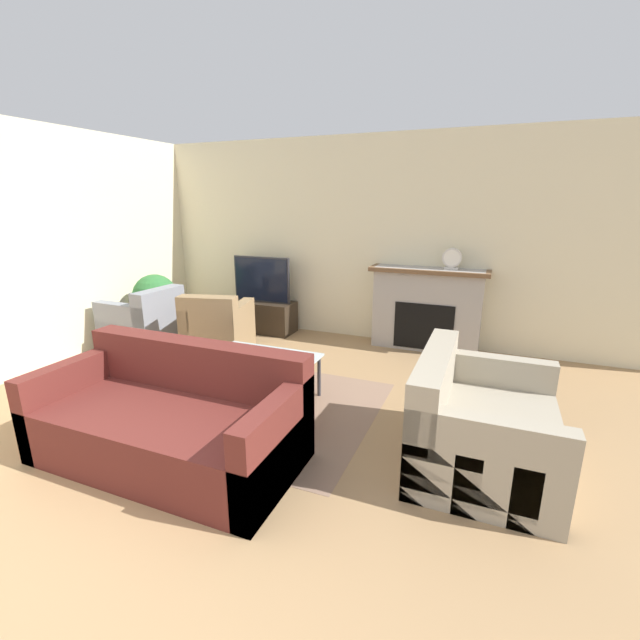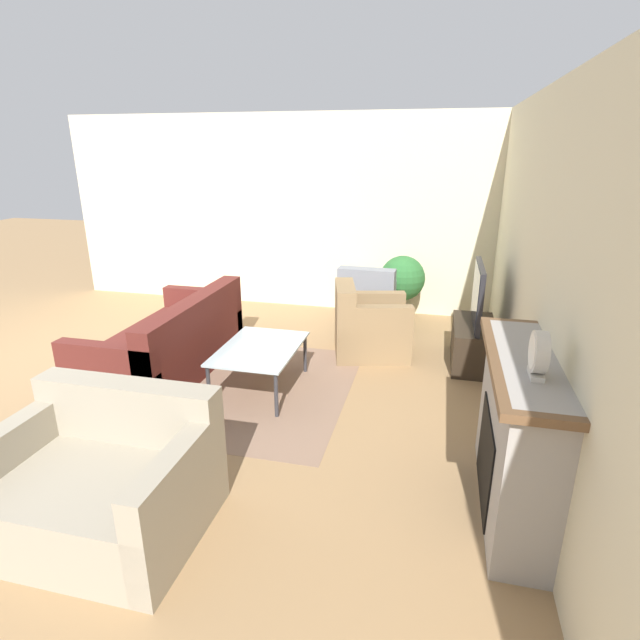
{
  "view_description": "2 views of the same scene",
  "coord_description": "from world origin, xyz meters",
  "px_view_note": "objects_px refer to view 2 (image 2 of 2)",
  "views": [
    {
      "loc": [
        1.93,
        -0.86,
        1.88
      ],
      "look_at": [
        0.27,
        3.18,
        0.65
      ],
      "focal_mm": 24.0,
      "sensor_mm": 36.0,
      "label": 1
    },
    {
      "loc": [
        4.12,
        4.02,
        2.24
      ],
      "look_at": [
        0.34,
        3.11,
        0.89
      ],
      "focal_mm": 28.0,
      "sensor_mm": 36.0,
      "label": 2
    }
  ],
  "objects_px": {
    "armchair_accent": "(368,329)",
    "mantel_clock": "(539,354)",
    "couch_sectional": "(169,346)",
    "armchair_by_window": "(370,302)",
    "tv": "(478,295)",
    "potted_plant": "(402,281)",
    "coffee_table": "(260,351)",
    "couch_loveseat": "(103,484)"
  },
  "relations": [
    {
      "from": "couch_sectional",
      "to": "mantel_clock",
      "type": "xyz_separation_m",
      "value": [
        1.62,
        3.21,
        0.91
      ]
    },
    {
      "from": "armchair_by_window",
      "to": "potted_plant",
      "type": "distance_m",
      "value": 0.51
    },
    {
      "from": "armchair_by_window",
      "to": "coffee_table",
      "type": "distance_m",
      "value": 2.28
    },
    {
      "from": "potted_plant",
      "to": "coffee_table",
      "type": "bearing_deg",
      "value": -26.66
    },
    {
      "from": "armchair_accent",
      "to": "potted_plant",
      "type": "height_order",
      "value": "potted_plant"
    },
    {
      "from": "tv",
      "to": "armchair_accent",
      "type": "xyz_separation_m",
      "value": [
        0.02,
        -1.14,
        -0.48
      ]
    },
    {
      "from": "couch_sectional",
      "to": "mantel_clock",
      "type": "height_order",
      "value": "mantel_clock"
    },
    {
      "from": "couch_loveseat",
      "to": "mantel_clock",
      "type": "relative_size",
      "value": 4.77
    },
    {
      "from": "couch_loveseat",
      "to": "coffee_table",
      "type": "distance_m",
      "value": 2.0
    },
    {
      "from": "tv",
      "to": "armchair_by_window",
      "type": "relative_size",
      "value": 0.99
    },
    {
      "from": "armchair_accent",
      "to": "mantel_clock",
      "type": "relative_size",
      "value": 3.61
    },
    {
      "from": "couch_sectional",
      "to": "armchair_by_window",
      "type": "height_order",
      "value": "same"
    },
    {
      "from": "tv",
      "to": "couch_loveseat",
      "type": "distance_m",
      "value": 3.9
    },
    {
      "from": "coffee_table",
      "to": "potted_plant",
      "type": "xyz_separation_m",
      "value": [
        -2.3,
        1.15,
        0.18
      ]
    },
    {
      "from": "tv",
      "to": "couch_sectional",
      "type": "xyz_separation_m",
      "value": [
        0.98,
        -3.08,
        -0.49
      ]
    },
    {
      "from": "coffee_table",
      "to": "mantel_clock",
      "type": "bearing_deg",
      "value": 55.59
    },
    {
      "from": "couch_sectional",
      "to": "armchair_accent",
      "type": "height_order",
      "value": "same"
    },
    {
      "from": "tv",
      "to": "coffee_table",
      "type": "xyz_separation_m",
      "value": [
        1.12,
        -2.03,
        -0.38
      ]
    },
    {
      "from": "tv",
      "to": "armchair_accent",
      "type": "bearing_deg",
      "value": -89.09
    },
    {
      "from": "tv",
      "to": "coffee_table",
      "type": "bearing_deg",
      "value": -61.04
    },
    {
      "from": "couch_loveseat",
      "to": "couch_sectional",
      "type": "bearing_deg",
      "value": 109.7
    },
    {
      "from": "tv",
      "to": "potted_plant",
      "type": "relative_size",
      "value": 0.96
    },
    {
      "from": "couch_loveseat",
      "to": "mantel_clock",
      "type": "distance_m",
      "value": 2.66
    },
    {
      "from": "couch_loveseat",
      "to": "mantel_clock",
      "type": "height_order",
      "value": "mantel_clock"
    },
    {
      "from": "couch_sectional",
      "to": "couch_loveseat",
      "type": "height_order",
      "value": "same"
    },
    {
      "from": "tv",
      "to": "couch_sectional",
      "type": "height_order",
      "value": "tv"
    },
    {
      "from": "coffee_table",
      "to": "couch_sectional",
      "type": "bearing_deg",
      "value": -97.76
    },
    {
      "from": "armchair_by_window",
      "to": "armchair_accent",
      "type": "height_order",
      "value": "same"
    },
    {
      "from": "armchair_accent",
      "to": "coffee_table",
      "type": "bearing_deg",
      "value": 127.4
    },
    {
      "from": "armchair_by_window",
      "to": "coffee_table",
      "type": "bearing_deg",
      "value": 72.9
    },
    {
      "from": "couch_loveseat",
      "to": "armchair_accent",
      "type": "bearing_deg",
      "value": 69.0
    },
    {
      "from": "armchair_by_window",
      "to": "armchair_accent",
      "type": "bearing_deg",
      "value": 99.6
    },
    {
      "from": "armchair_accent",
      "to": "couch_sectional",
      "type": "bearing_deg",
      "value": 102.49
    },
    {
      "from": "mantel_clock",
      "to": "armchair_accent",
      "type": "bearing_deg",
      "value": -153.79
    },
    {
      "from": "coffee_table",
      "to": "mantel_clock",
      "type": "distance_m",
      "value": 2.73
    },
    {
      "from": "armchair_by_window",
      "to": "mantel_clock",
      "type": "bearing_deg",
      "value": 113.44
    },
    {
      "from": "armchair_by_window",
      "to": "armchair_accent",
      "type": "relative_size",
      "value": 0.93
    },
    {
      "from": "potted_plant",
      "to": "mantel_clock",
      "type": "height_order",
      "value": "mantel_clock"
    },
    {
      "from": "couch_sectional",
      "to": "armchair_accent",
      "type": "relative_size",
      "value": 2.07
    },
    {
      "from": "tv",
      "to": "armchair_accent",
      "type": "height_order",
      "value": "tv"
    },
    {
      "from": "couch_sectional",
      "to": "mantel_clock",
      "type": "distance_m",
      "value": 3.71
    },
    {
      "from": "armchair_accent",
      "to": "couch_loveseat",
      "type": "bearing_deg",
      "value": 145.22
    }
  ]
}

